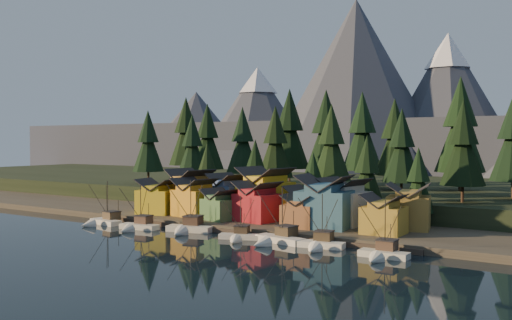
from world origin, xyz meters
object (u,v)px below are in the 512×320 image
Objects in this scene: boat_2 at (187,221)px; house_back_1 at (230,193)px; boat_0 at (102,215)px; boat_4 at (276,232)px; boat_5 at (320,237)px; boat_3 at (239,231)px; house_back_0 at (190,189)px; house_front_1 at (194,196)px; boat_1 at (136,220)px; boat_6 at (382,246)px; house_front_0 at (158,195)px.

house_back_1 is (-4.49, 21.86, 4.35)m from boat_2.
boat_0 is 31.82m from house_back_1.
boat_5 is at bearing 10.35° from boat_4.
house_back_0 is (-30.89, 21.56, 5.45)m from boat_3.
boat_4 is 1.24× the size of house_front_1.
boat_1 is 24.63m from house_back_0.
boat_4 is (23.14, -0.62, -0.20)m from boat_2.
boat_4 is 22.60m from boat_6.
boat_2 reaches higher than boat_0.
boat_6 is 1.01× the size of house_back_1.
boat_3 is at bearing -164.57° from boat_4.
house_back_0 reaches higher than boat_4.
house_front_0 is at bearing 82.11° from boat_0.
boat_3 is 37.18m from house_front_0.
boat_1 is at bearing 5.38° from boat_0.
boat_3 is 38.06m from house_back_0.
boat_5 is 13.16m from boat_6.
house_back_0 is at bearing 148.25° from boat_5.
boat_2 is 26.30m from house_back_0.
house_front_1 is at bearing -4.42° from house_front_0.
boat_6 is 67.12m from house_front_0.
house_front_0 reaches higher than boat_3.
boat_2 is at bearing 154.01° from boat_3.
boat_2 is 14.84m from boat_3.
house_back_1 is at bearing 18.56° from house_back_0.
boat_6 reaches higher than boat_3.
house_back_0 is at bearing 124.32° from boat_3.
house_front_1 is at bearing 127.64° from boat_3.
boat_5 is at bearing -18.51° from boat_3.
boat_5 is (17.88, 0.71, 0.38)m from boat_3.
house_back_1 reaches higher than house_front_1.
boat_6 is at bearing 4.84° from boat_4.
boat_0 is 22.43m from house_front_1.
boat_1 is 12.46m from boat_2.
boat_4 is (8.37, 0.73, 0.42)m from boat_3.
house_front_0 is (-7.83, 15.20, 3.96)m from boat_1.
boat_0 is 47.39m from boat_4.
boat_4 is (35.09, 2.89, 0.10)m from boat_1.
boat_3 is at bearing -33.43° from house_front_0.
house_back_0 is at bearing 141.35° from house_front_1.
boat_0 reaches higher than boat_6.
house_front_1 is (15.21, 15.96, 4.11)m from boat_0.
house_front_0 reaches higher than boat_1.
house_back_1 is (-37.14, 22.50, 4.59)m from boat_5.
boat_5 is at bearing -18.39° from house_back_1.
boat_5 is at bearing 11.29° from boat_0.
boat_5 is 54.01m from house_front_0.
boat_3 is 30.90m from boat_6.
boat_2 reaches higher than boat_5.
boat_2 is 1.15× the size of boat_6.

